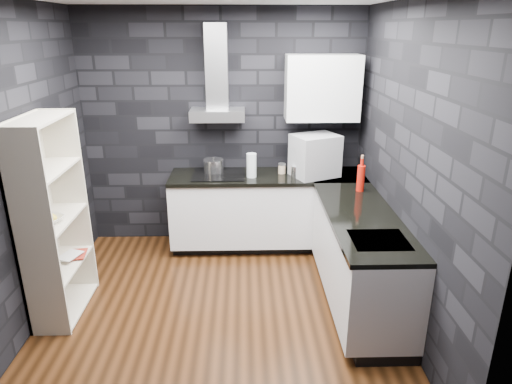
{
  "coord_description": "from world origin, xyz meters",
  "views": [
    {
      "loc": [
        0.24,
        -3.62,
        2.48
      ],
      "look_at": [
        0.35,
        0.45,
        1.0
      ],
      "focal_mm": 32.0,
      "sensor_mm": 36.0,
      "label": 1
    }
  ],
  "objects_px": {
    "storage_jar": "(282,169)",
    "utensil_crock": "(295,172)",
    "pot": "(214,166)",
    "fruit_bowl": "(49,220)",
    "bookshelf": "(54,220)",
    "glass_vase": "(251,165)",
    "appliance_garage": "(315,156)",
    "red_bottle": "(361,178)"
  },
  "relations": [
    {
      "from": "bookshelf",
      "to": "storage_jar",
      "type": "bearing_deg",
      "value": 24.39
    },
    {
      "from": "utensil_crock",
      "to": "red_bottle",
      "type": "relative_size",
      "value": 0.48
    },
    {
      "from": "storage_jar",
      "to": "utensil_crock",
      "type": "distance_m",
      "value": 0.2
    },
    {
      "from": "bookshelf",
      "to": "appliance_garage",
      "type": "bearing_deg",
      "value": 18.81
    },
    {
      "from": "glass_vase",
      "to": "utensil_crock",
      "type": "relative_size",
      "value": 2.09
    },
    {
      "from": "utensil_crock",
      "to": "bookshelf",
      "type": "xyz_separation_m",
      "value": [
        -2.23,
        -1.14,
        -0.06
      ]
    },
    {
      "from": "glass_vase",
      "to": "red_bottle",
      "type": "distance_m",
      "value": 1.2
    },
    {
      "from": "glass_vase",
      "to": "fruit_bowl",
      "type": "relative_size",
      "value": 1.2
    },
    {
      "from": "utensil_crock",
      "to": "bookshelf",
      "type": "relative_size",
      "value": 0.07
    },
    {
      "from": "glass_vase",
      "to": "appliance_garage",
      "type": "height_order",
      "value": "appliance_garage"
    },
    {
      "from": "glass_vase",
      "to": "pot",
      "type": "bearing_deg",
      "value": 158.65
    },
    {
      "from": "pot",
      "to": "fruit_bowl",
      "type": "bearing_deg",
      "value": -132.95
    },
    {
      "from": "appliance_garage",
      "to": "fruit_bowl",
      "type": "distance_m",
      "value": 2.76
    },
    {
      "from": "utensil_crock",
      "to": "red_bottle",
      "type": "xyz_separation_m",
      "value": [
        0.61,
        -0.47,
        0.07
      ]
    },
    {
      "from": "storage_jar",
      "to": "fruit_bowl",
      "type": "relative_size",
      "value": 0.45
    },
    {
      "from": "pot",
      "to": "red_bottle",
      "type": "distance_m",
      "value": 1.66
    },
    {
      "from": "fruit_bowl",
      "to": "bookshelf",
      "type": "bearing_deg",
      "value": 90.0
    },
    {
      "from": "utensil_crock",
      "to": "bookshelf",
      "type": "distance_m",
      "value": 2.5
    },
    {
      "from": "appliance_garage",
      "to": "glass_vase",
      "type": "bearing_deg",
      "value": 158.67
    },
    {
      "from": "bookshelf",
      "to": "fruit_bowl",
      "type": "relative_size",
      "value": 8.06
    },
    {
      "from": "storage_jar",
      "to": "bookshelf",
      "type": "distance_m",
      "value": 2.45
    },
    {
      "from": "fruit_bowl",
      "to": "red_bottle",
      "type": "bearing_deg",
      "value": 14.87
    },
    {
      "from": "glass_vase",
      "to": "utensil_crock",
      "type": "xyz_separation_m",
      "value": [
        0.49,
        -0.02,
        -0.07
      ]
    },
    {
      "from": "storage_jar",
      "to": "pot",
      "type": "bearing_deg",
      "value": 176.71
    },
    {
      "from": "pot",
      "to": "red_bottle",
      "type": "xyz_separation_m",
      "value": [
        1.53,
        -0.65,
        0.06
      ]
    },
    {
      "from": "storage_jar",
      "to": "bookshelf",
      "type": "height_order",
      "value": "bookshelf"
    },
    {
      "from": "red_bottle",
      "to": "bookshelf",
      "type": "relative_size",
      "value": 0.15
    },
    {
      "from": "red_bottle",
      "to": "bookshelf",
      "type": "xyz_separation_m",
      "value": [
        -2.84,
        -0.68,
        -0.13
      ]
    },
    {
      "from": "appliance_garage",
      "to": "pot",
      "type": "bearing_deg",
      "value": 149.21
    },
    {
      "from": "utensil_crock",
      "to": "red_bottle",
      "type": "bearing_deg",
      "value": -37.31
    },
    {
      "from": "bookshelf",
      "to": "fruit_bowl",
      "type": "distance_m",
      "value": 0.09
    },
    {
      "from": "red_bottle",
      "to": "fruit_bowl",
      "type": "relative_size",
      "value": 1.19
    },
    {
      "from": "pot",
      "to": "appliance_garage",
      "type": "xyz_separation_m",
      "value": [
        1.14,
        -0.13,
        0.15
      ]
    },
    {
      "from": "utensil_crock",
      "to": "glass_vase",
      "type": "bearing_deg",
      "value": 177.78
    },
    {
      "from": "storage_jar",
      "to": "fruit_bowl",
      "type": "distance_m",
      "value": 2.49
    },
    {
      "from": "storage_jar",
      "to": "appliance_garage",
      "type": "relative_size",
      "value": 0.21
    },
    {
      "from": "red_bottle",
      "to": "pot",
      "type": "bearing_deg",
      "value": 156.89
    },
    {
      "from": "appliance_garage",
      "to": "fruit_bowl",
      "type": "xyz_separation_m",
      "value": [
        -2.45,
        -1.27,
        -0.19
      ]
    },
    {
      "from": "pot",
      "to": "utensil_crock",
      "type": "bearing_deg",
      "value": -11.51
    },
    {
      "from": "storage_jar",
      "to": "fruit_bowl",
      "type": "height_order",
      "value": "storage_jar"
    },
    {
      "from": "red_bottle",
      "to": "bookshelf",
      "type": "distance_m",
      "value": 2.92
    },
    {
      "from": "pot",
      "to": "storage_jar",
      "type": "bearing_deg",
      "value": -3.29
    }
  ]
}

